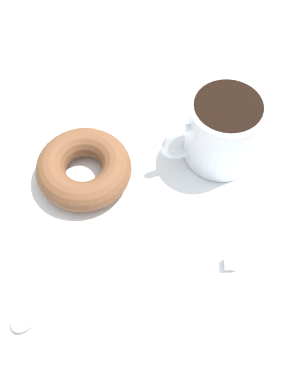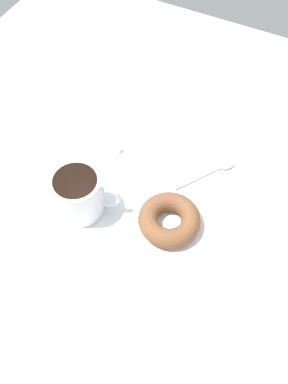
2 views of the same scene
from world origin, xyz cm
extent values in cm
cube|color=beige|center=(0.00, 0.00, -1.00)|extent=(120.00, 120.00, 2.00)
cube|color=white|center=(1.29, -1.27, 0.15)|extent=(35.85, 35.85, 0.30)
cylinder|color=silver|center=(-8.52, -8.68, 4.71)|extent=(9.09, 9.09, 8.81)
cylinder|color=black|center=(-8.52, -8.68, 8.91)|extent=(7.89, 7.89, 0.60)
torus|color=silver|center=(-3.81, -6.88, 4.71)|extent=(5.77, 2.93, 5.83)
torus|color=brown|center=(8.08, -4.50, 2.11)|extent=(11.51, 11.51, 3.61)
ellipsoid|color=silver|center=(12.80, 13.42, 0.75)|extent=(4.01, 4.33, 0.90)
cylinder|color=silver|center=(8.97, 7.78, 0.58)|extent=(6.84, 9.72, 0.56)
cube|color=white|center=(-8.98, 6.73, 1.00)|extent=(1.40, 1.40, 1.40)
camera|label=1|loc=(0.48, 31.11, 54.93)|focal=50.00mm
camera|label=2|loc=(21.73, -41.90, 69.62)|focal=40.00mm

